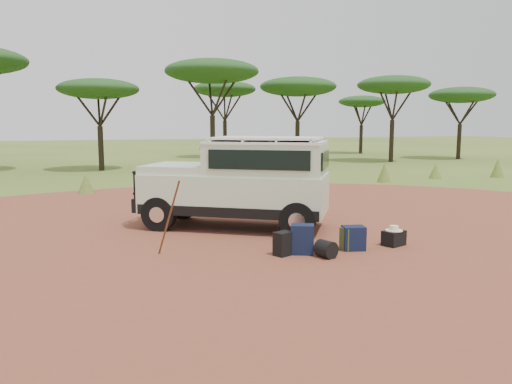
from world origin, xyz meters
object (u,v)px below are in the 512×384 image
object	(u,v)px
backpack_navy	(302,239)
duffel_navy	(353,238)
safari_vehicle	(241,184)
walking_staff	(169,218)
backpack_olive	(349,239)
backpack_black	(283,244)
hard_case	(394,238)

from	to	relation	value
backpack_navy	duffel_navy	bearing A→B (deg)	22.11
safari_vehicle	duffel_navy	xyz separation A→B (m)	(1.40, -2.78, -0.81)
walking_staff	backpack_olive	world-z (taller)	walking_staff
backpack_black	backpack_navy	world-z (taller)	backpack_navy
backpack_olive	duffel_navy	xyz separation A→B (m)	(0.07, -0.02, 0.01)
walking_staff	duffel_navy	size ratio (longest dim) A/B	3.14
safari_vehicle	backpack_olive	bearing A→B (deg)	-30.79
backpack_black	walking_staff	bearing A→B (deg)	136.99
backpack_navy	duffel_navy	size ratio (longest dim) A/B	1.19
backpack_black	backpack_olive	distance (m)	1.39
safari_vehicle	backpack_black	world-z (taller)	safari_vehicle
walking_staff	backpack_navy	xyz separation A→B (m)	(2.40, -0.76, -0.43)
walking_staff	backpack_navy	world-z (taller)	walking_staff
backpack_olive	duffel_navy	distance (m)	0.08
walking_staff	duffel_navy	bearing A→B (deg)	-61.85
safari_vehicle	hard_case	world-z (taller)	safari_vehicle
backpack_black	hard_case	bearing A→B (deg)	-24.10
backpack_navy	hard_case	xyz separation A→B (m)	(2.04, -0.05, -0.13)
duffel_navy	hard_case	bearing A→B (deg)	15.60
backpack_olive	backpack_navy	bearing A→B (deg)	162.45
backpack_navy	hard_case	distance (m)	2.04
backpack_olive	duffel_navy	bearing A→B (deg)	-33.26
duffel_navy	safari_vehicle	bearing A→B (deg)	130.62
duffel_navy	backpack_olive	bearing A→B (deg)	175.16
backpack_navy	duffel_navy	world-z (taller)	backpack_navy
safari_vehicle	backpack_navy	distance (m)	2.83
walking_staff	hard_case	bearing A→B (deg)	-58.62
backpack_black	duffel_navy	bearing A→B (deg)	-26.20
backpack_navy	hard_case	world-z (taller)	backpack_navy
walking_staff	backpack_black	bearing A→B (deg)	-68.65
hard_case	walking_staff	bearing A→B (deg)	150.28
walking_staff	duffel_navy	distance (m)	3.61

